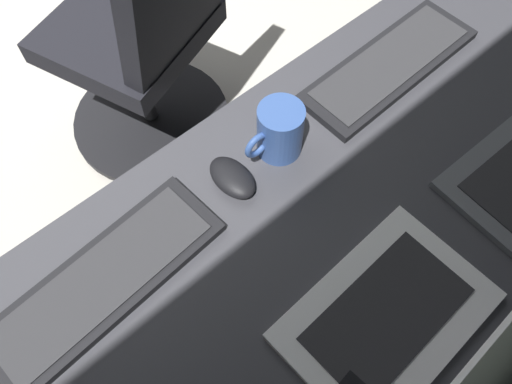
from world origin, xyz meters
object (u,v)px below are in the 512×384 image
object	(u,v)px
laptop_left	(426,339)
mouse_main	(232,178)
drawer_pedestal	(352,276)
coffee_mug	(279,131)
keyboard_spare	(389,65)
office_chair	(148,40)
keyboard_main	(103,281)

from	to	relation	value
laptop_left	mouse_main	xyz separation A→B (m)	(0.03, -0.42, -0.03)
drawer_pedestal	coffee_mug	xyz separation A→B (m)	(0.07, -0.22, 0.44)
drawer_pedestal	keyboard_spare	distance (m)	0.51
drawer_pedestal	coffee_mug	bearing A→B (deg)	-72.31
drawer_pedestal	mouse_main	world-z (taller)	mouse_main
coffee_mug	office_chair	distance (m)	0.75
keyboard_main	mouse_main	world-z (taller)	mouse_main
keyboard_main	mouse_main	distance (m)	0.28
office_chair	mouse_main	bearing A→B (deg)	71.71
laptop_left	mouse_main	distance (m)	0.42
coffee_mug	drawer_pedestal	bearing A→B (deg)	107.69
keyboard_spare	office_chair	size ratio (longest dim) A/B	0.44
drawer_pedestal	coffee_mug	world-z (taller)	coffee_mug
drawer_pedestal	mouse_main	size ratio (longest dim) A/B	6.68
drawer_pedestal	office_chair	bearing A→B (deg)	-92.38
mouse_main	laptop_left	bearing A→B (deg)	93.48
drawer_pedestal	office_chair	size ratio (longest dim) A/B	0.72
coffee_mug	keyboard_spare	bearing A→B (deg)	179.38
mouse_main	office_chair	distance (m)	0.76
drawer_pedestal	keyboard_spare	world-z (taller)	keyboard_spare
keyboard_spare	coffee_mug	world-z (taller)	coffee_mug
keyboard_main	laptop_left	bearing A→B (deg)	127.28
mouse_main	coffee_mug	world-z (taller)	coffee_mug
coffee_mug	office_chair	bearing A→B (deg)	-99.02
coffee_mug	office_chair	size ratio (longest dim) A/B	0.13
mouse_main	keyboard_spare	bearing A→B (deg)	179.67
drawer_pedestal	laptop_left	bearing A→B (deg)	52.20
drawer_pedestal	office_chair	distance (m)	0.89
mouse_main	office_chair	xyz separation A→B (m)	(-0.22, -0.66, -0.29)
drawer_pedestal	office_chair	xyz separation A→B (m)	(-0.04, -0.88, 0.11)
laptop_left	drawer_pedestal	bearing A→B (deg)	-127.80
laptop_left	mouse_main	size ratio (longest dim) A/B	3.30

